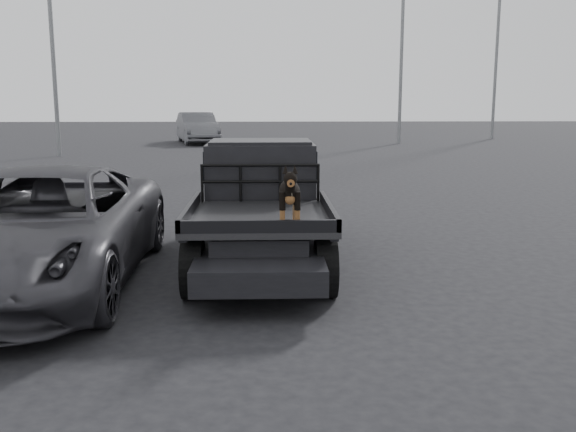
{
  "coord_description": "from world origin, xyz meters",
  "views": [
    {
      "loc": [
        -0.67,
        -7.04,
        2.48
      ],
      "look_at": [
        -0.43,
        -0.14,
        1.2
      ],
      "focal_mm": 40.0,
      "sensor_mm": 36.0,
      "label": 1
    }
  ],
  "objects_px": {
    "dog": "(289,196)",
    "parked_suv": "(39,229)",
    "distant_car_a": "(197,128)",
    "flatbed_ute": "(261,233)",
    "floodlight_mid": "(403,2)"
  },
  "relations": [
    {
      "from": "flatbed_ute",
      "to": "dog",
      "type": "height_order",
      "value": "dog"
    },
    {
      "from": "dog",
      "to": "floodlight_mid",
      "type": "bearing_deg",
      "value": 75.6
    },
    {
      "from": "flatbed_ute",
      "to": "floodlight_mid",
      "type": "distance_m",
      "value": 27.12
    },
    {
      "from": "distant_car_a",
      "to": "dog",
      "type": "bearing_deg",
      "value": -96.11
    },
    {
      "from": "dog",
      "to": "distant_car_a",
      "type": "distance_m",
      "value": 28.03
    },
    {
      "from": "dog",
      "to": "distant_car_a",
      "type": "bearing_deg",
      "value": 98.28
    },
    {
      "from": "floodlight_mid",
      "to": "dog",
      "type": "bearing_deg",
      "value": -104.4
    },
    {
      "from": "distant_car_a",
      "to": "parked_suv",
      "type": "bearing_deg",
      "value": -102.77
    },
    {
      "from": "dog",
      "to": "distant_car_a",
      "type": "height_order",
      "value": "distant_car_a"
    },
    {
      "from": "dog",
      "to": "parked_suv",
      "type": "bearing_deg",
      "value": 169.3
    },
    {
      "from": "parked_suv",
      "to": "distant_car_a",
      "type": "distance_m",
      "value": 27.13
    },
    {
      "from": "dog",
      "to": "parked_suv",
      "type": "height_order",
      "value": "dog"
    },
    {
      "from": "dog",
      "to": "distant_car_a",
      "type": "xyz_separation_m",
      "value": [
        -4.04,
        27.74,
        -0.46
      ]
    },
    {
      "from": "distant_car_a",
      "to": "floodlight_mid",
      "type": "distance_m",
      "value": 12.77
    },
    {
      "from": "floodlight_mid",
      "to": "parked_suv",
      "type": "bearing_deg",
      "value": -111.16
    }
  ]
}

